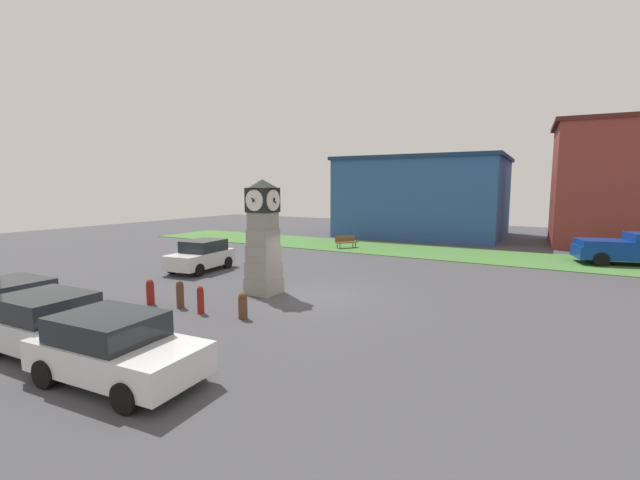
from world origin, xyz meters
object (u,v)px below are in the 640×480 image
object	(u,v)px
clock_tower	(263,240)
bollard_near_tower	(150,292)
pickup_truck	(628,249)
bollard_far_row	(201,299)
car_near_tower	(52,324)
bollard_mid_row	(180,294)
car_navy_sedan	(14,304)
car_by_building	(116,348)
car_far_lot	(201,256)
bollard_end_row	(243,305)
bench	(346,241)

from	to	relation	value
clock_tower	bollard_near_tower	xyz separation A→B (m)	(-2.68, -3.47, -1.75)
bollard_near_tower	pickup_truck	world-z (taller)	pickup_truck
bollard_far_row	car_near_tower	distance (m)	4.65
bollard_mid_row	car_navy_sedan	size ratio (longest dim) A/B	0.26
car_by_building	car_near_tower	bearing A→B (deg)	176.69
bollard_far_row	car_far_lot	bearing A→B (deg)	135.38
car_near_tower	car_far_lot	size ratio (longest dim) A/B	1.01
bollard_near_tower	car_near_tower	world-z (taller)	car_near_tower
bollard_near_tower	pickup_truck	distance (m)	25.08
bollard_end_row	pickup_truck	world-z (taller)	pickup_truck
bollard_mid_row	pickup_truck	distance (m)	24.04
car_by_building	bench	world-z (taller)	car_by_building
bollard_far_row	bench	size ratio (longest dim) A/B	0.60
car_far_lot	bollard_far_row	bearing A→B (deg)	-44.62
clock_tower	bench	xyz separation A→B (m)	(-3.01, 13.48, -1.71)
car_by_building	car_far_lot	bearing A→B (deg)	127.47
bollard_mid_row	bollard_far_row	size ratio (longest dim) A/B	1.04
car_by_building	bollard_end_row	bearing A→B (deg)	96.74
car_by_building	pickup_truck	bearing A→B (deg)	63.74
clock_tower	car_far_lot	distance (m)	6.39
bollard_near_tower	bollard_far_row	distance (m)	2.51
car_near_tower	car_by_building	distance (m)	2.98
bollard_end_row	car_far_lot	size ratio (longest dim) A/B	0.23
bollard_end_row	car_by_building	bearing A→B (deg)	-83.26
bollard_near_tower	pickup_truck	bearing A→B (deg)	49.08
bollard_end_row	bollard_mid_row	bearing A→B (deg)	-177.34
bollard_near_tower	bench	size ratio (longest dim) A/B	0.59
clock_tower	bench	world-z (taller)	clock_tower
car_near_tower	car_far_lot	xyz separation A→B (m)	(-4.96, 10.17, 0.01)
bollard_near_tower	bollard_mid_row	bearing A→B (deg)	10.08
bollard_end_row	bench	size ratio (longest dim) A/B	0.56
car_far_lot	pickup_truck	xyz separation A→B (m)	(19.58, 13.27, 0.12)
bollard_mid_row	car_far_lot	size ratio (longest dim) A/B	0.26
car_by_building	pickup_truck	distance (m)	26.33
clock_tower	pickup_truck	xyz separation A→B (m)	(13.75, 15.48, -1.30)
bollard_mid_row	bench	distance (m)	16.80
car_far_lot	bench	xyz separation A→B (m)	(2.81, 11.27, -0.28)
car_navy_sedan	car_by_building	distance (m)	6.17
bollard_mid_row	pickup_truck	world-z (taller)	pickup_truck
car_navy_sedan	car_near_tower	world-z (taller)	car_near_tower
bollard_near_tower	bollard_far_row	size ratio (longest dim) A/B	0.98
bollard_far_row	pickup_truck	xyz separation A→B (m)	(13.92, 18.85, 0.43)
car_near_tower	clock_tower	bearing A→B (deg)	83.76
car_by_building	car_far_lot	size ratio (longest dim) A/B	1.04
bollard_end_row	car_by_building	world-z (taller)	car_by_building
clock_tower	car_by_building	bearing A→B (deg)	-75.51
car_navy_sedan	car_far_lot	world-z (taller)	car_far_lot
bollard_mid_row	car_far_lot	bearing A→B (deg)	129.49
car_far_lot	bollard_near_tower	bearing A→B (deg)	-61.01
bollard_near_tower	bench	xyz separation A→B (m)	(-0.34, 16.95, 0.04)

